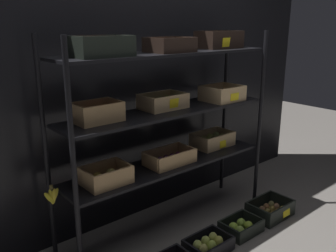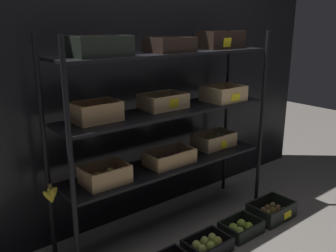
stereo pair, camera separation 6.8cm
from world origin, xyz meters
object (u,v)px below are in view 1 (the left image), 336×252
object	(u,v)px
crate_ground_pear	(208,245)
display_rack	(169,108)
crate_ground_apple_green	(241,227)
crate_ground_kiwi	(270,210)

from	to	relation	value
crate_ground_pear	display_rack	bearing A→B (deg)	89.73
display_rack	crate_ground_apple_green	bearing A→B (deg)	-49.60
crate_ground_pear	crate_ground_apple_green	bearing A→B (deg)	0.92
display_rack	crate_ground_pear	xyz separation A→B (m)	(-0.00, -0.45, -0.94)
crate_ground_kiwi	display_rack	bearing A→B (deg)	150.14
display_rack	crate_ground_apple_green	size ratio (longest dim) A/B	5.99
crate_ground_pear	crate_ground_apple_green	xyz separation A→B (m)	(0.38, 0.01, -0.01)
crate_ground_pear	crate_ground_apple_green	world-z (taller)	same
display_rack	crate_ground_pear	bearing A→B (deg)	-90.27
display_rack	crate_ground_pear	size ratio (longest dim) A/B	5.64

